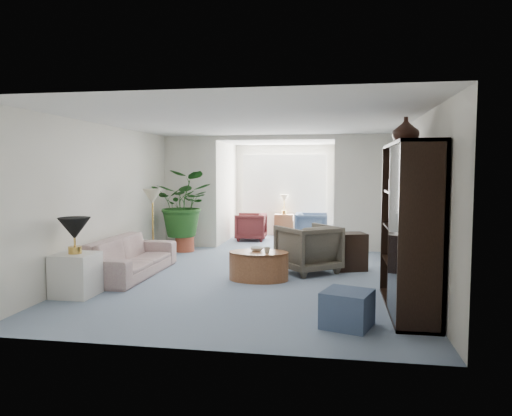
% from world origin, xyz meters
% --- Properties ---
extents(floor, '(6.00, 6.00, 0.00)m').
position_xyz_m(floor, '(0.00, 0.00, 0.00)').
color(floor, '#7C8AA4').
rests_on(floor, ground).
extents(sunroom_floor, '(2.60, 2.60, 0.00)m').
position_xyz_m(sunroom_floor, '(0.00, 4.10, 0.00)').
color(sunroom_floor, '#7C8AA4').
rests_on(sunroom_floor, ground).
extents(back_pier_left, '(1.20, 0.12, 2.50)m').
position_xyz_m(back_pier_left, '(-1.90, 3.00, 1.25)').
color(back_pier_left, white).
rests_on(back_pier_left, ground).
extents(back_pier_right, '(1.20, 0.12, 2.50)m').
position_xyz_m(back_pier_right, '(1.90, 3.00, 1.25)').
color(back_pier_right, white).
rests_on(back_pier_right, ground).
extents(back_header, '(2.60, 0.12, 0.10)m').
position_xyz_m(back_header, '(0.00, 3.00, 2.45)').
color(back_header, white).
rests_on(back_header, back_pier_left).
extents(window_pane, '(2.20, 0.02, 1.50)m').
position_xyz_m(window_pane, '(0.00, 5.18, 1.40)').
color(window_pane, white).
extents(window_blinds, '(2.20, 0.02, 1.50)m').
position_xyz_m(window_blinds, '(0.00, 5.15, 1.40)').
color(window_blinds, white).
extents(framed_picture, '(0.04, 0.50, 0.40)m').
position_xyz_m(framed_picture, '(2.46, -0.10, 1.70)').
color(framed_picture, '#B6AB91').
extents(sofa, '(0.86, 2.15, 0.62)m').
position_xyz_m(sofa, '(-2.01, 0.00, 0.31)').
color(sofa, beige).
rests_on(sofa, ground).
extents(end_table, '(0.55, 0.55, 0.59)m').
position_xyz_m(end_table, '(-2.21, -1.35, 0.30)').
color(end_table, white).
rests_on(end_table, ground).
extents(table_lamp, '(0.44, 0.44, 0.30)m').
position_xyz_m(table_lamp, '(-2.21, -1.35, 0.94)').
color(table_lamp, black).
rests_on(table_lamp, end_table).
extents(floor_lamp, '(0.36, 0.36, 0.28)m').
position_xyz_m(floor_lamp, '(-2.05, 1.11, 1.25)').
color(floor_lamp, beige).
rests_on(floor_lamp, ground).
extents(coffee_table, '(1.14, 1.14, 0.45)m').
position_xyz_m(coffee_table, '(0.14, 0.02, 0.23)').
color(coffee_table, '#995D37').
rests_on(coffee_table, ground).
extents(coffee_bowl, '(0.27, 0.27, 0.06)m').
position_xyz_m(coffee_bowl, '(0.09, 0.12, 0.48)').
color(coffee_bowl, silver).
rests_on(coffee_bowl, coffee_table).
extents(coffee_cup, '(0.12, 0.12, 0.10)m').
position_xyz_m(coffee_cup, '(0.29, -0.08, 0.50)').
color(coffee_cup, beige).
rests_on(coffee_cup, coffee_table).
extents(wingback_chair, '(1.24, 1.25, 0.82)m').
position_xyz_m(wingback_chair, '(0.88, 0.73, 0.41)').
color(wingback_chair, '#5E574A').
rests_on(wingback_chair, ground).
extents(side_table_dark, '(0.65, 0.58, 0.65)m').
position_xyz_m(side_table_dark, '(1.58, 1.03, 0.32)').
color(side_table_dark, black).
rests_on(side_table_dark, ground).
extents(entertainment_cabinet, '(0.50, 1.87, 2.08)m').
position_xyz_m(entertainment_cabinet, '(2.23, -1.28, 1.04)').
color(entertainment_cabinet, black).
rests_on(entertainment_cabinet, ground).
extents(cabinet_urn, '(0.35, 0.35, 0.36)m').
position_xyz_m(cabinet_urn, '(2.23, -0.78, 2.26)').
color(cabinet_urn, black).
rests_on(cabinet_urn, entertainment_cabinet).
extents(ottoman, '(0.64, 0.64, 0.40)m').
position_xyz_m(ottoman, '(1.47, -2.05, 0.20)').
color(ottoman, slate).
rests_on(ottoman, ground).
extents(plant_pot, '(0.40, 0.40, 0.32)m').
position_xyz_m(plant_pot, '(-1.85, 2.39, 0.16)').
color(plant_pot, '#AE4B32').
rests_on(plant_pot, ground).
extents(house_plant, '(1.28, 1.11, 1.42)m').
position_xyz_m(house_plant, '(-1.85, 2.39, 1.03)').
color(house_plant, '#20511B').
rests_on(house_plant, plant_pot).
extents(sunroom_chair_blue, '(0.81, 0.78, 0.71)m').
position_xyz_m(sunroom_chair_blue, '(0.77, 4.21, 0.36)').
color(sunroom_chair_blue, slate).
rests_on(sunroom_chair_blue, ground).
extents(sunroom_chair_maroon, '(0.76, 0.74, 0.68)m').
position_xyz_m(sunroom_chair_maroon, '(-0.73, 4.21, 0.34)').
color(sunroom_chair_maroon, maroon).
rests_on(sunroom_chair_maroon, ground).
extents(sunroom_table, '(0.50, 0.39, 0.59)m').
position_xyz_m(sunroom_table, '(0.02, 4.96, 0.30)').
color(sunroom_table, '#995D37').
rests_on(sunroom_table, ground).
extents(shelf_clutter, '(0.30, 1.10, 1.06)m').
position_xyz_m(shelf_clutter, '(2.18, -1.32, 0.98)').
color(shelf_clutter, '#3C3937').
rests_on(shelf_clutter, entertainment_cabinet).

